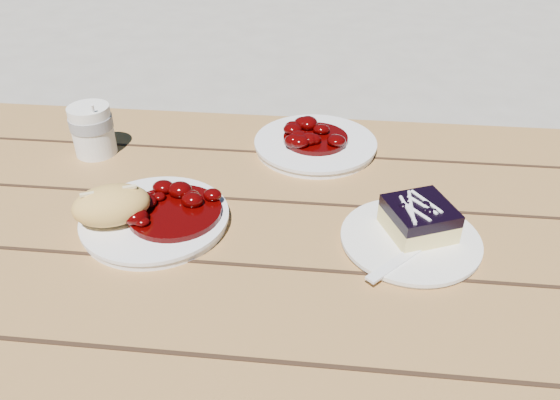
# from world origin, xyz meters

# --- Properties ---
(picnic_table) EXTENTS (2.00, 1.55, 0.75)m
(picnic_table) POSITION_xyz_m (0.00, -0.00, 0.59)
(picnic_table) COLOR brown
(picnic_table) RESTS_ON ground
(main_plate) EXTENTS (0.22, 0.22, 0.02)m
(main_plate) POSITION_xyz_m (0.19, -0.00, 0.76)
(main_plate) COLOR white
(main_plate) RESTS_ON picnic_table
(goulash_stew) EXTENTS (0.14, 0.14, 0.04)m
(goulash_stew) POSITION_xyz_m (0.22, 0.00, 0.79)
(goulash_stew) COLOR #3F0202
(goulash_stew) RESTS_ON main_plate
(bread_roll) EXTENTS (0.13, 0.11, 0.06)m
(bread_roll) POSITION_xyz_m (0.13, -0.02, 0.79)
(bread_roll) COLOR #E2B157
(bread_roll) RESTS_ON main_plate
(dessert_plate) EXTENTS (0.20, 0.20, 0.01)m
(dessert_plate) POSITION_xyz_m (0.57, -0.01, 0.76)
(dessert_plate) COLOR white
(dessert_plate) RESTS_ON picnic_table
(blueberry_cake) EXTENTS (0.11, 0.11, 0.05)m
(blueberry_cake) POSITION_xyz_m (0.58, 0.01, 0.78)
(blueberry_cake) COLOR #F9E488
(blueberry_cake) RESTS_ON dessert_plate
(fork_dessert) EXTENTS (0.13, 0.13, 0.00)m
(fork_dessert) POSITION_xyz_m (0.55, -0.06, 0.76)
(fork_dessert) COLOR white
(fork_dessert) RESTS_ON dessert_plate
(coffee_cup) EXTENTS (0.07, 0.07, 0.09)m
(coffee_cup) POSITION_xyz_m (0.01, 0.21, 0.80)
(coffee_cup) COLOR white
(coffee_cup) RESTS_ON picnic_table
(second_plate) EXTENTS (0.22, 0.22, 0.02)m
(second_plate) POSITION_xyz_m (0.42, 0.27, 0.76)
(second_plate) COLOR white
(second_plate) RESTS_ON picnic_table
(second_stew) EXTENTS (0.12, 0.12, 0.04)m
(second_stew) POSITION_xyz_m (0.42, 0.27, 0.79)
(second_stew) COLOR #3F0202
(second_stew) RESTS_ON second_plate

